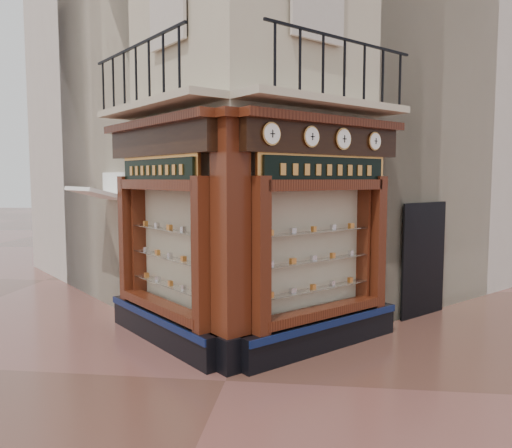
# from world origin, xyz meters

# --- Properties ---
(ground) EXTENTS (80.00, 80.00, 0.00)m
(ground) POSITION_xyz_m (0.00, 0.00, 0.00)
(ground) COLOR #543227
(ground) RESTS_ON ground
(main_building) EXTENTS (11.31, 11.31, 12.00)m
(main_building) POSITION_xyz_m (0.00, 6.16, 6.00)
(main_building) COLOR #BCB193
(main_building) RESTS_ON ground
(neighbour_left) EXTENTS (11.31, 11.31, 11.00)m
(neighbour_left) POSITION_xyz_m (-2.47, 8.63, 5.50)
(neighbour_left) COLOR beige
(neighbour_left) RESTS_ON ground
(neighbour_right) EXTENTS (11.31, 11.31, 11.00)m
(neighbour_right) POSITION_xyz_m (2.47, 8.63, 5.50)
(neighbour_right) COLOR beige
(neighbour_right) RESTS_ON ground
(shopfront_left) EXTENTS (2.86, 2.86, 3.98)m
(shopfront_left) POSITION_xyz_m (-1.41, 1.57, 1.98)
(shopfront_left) COLOR black
(shopfront_left) RESTS_ON ground
(shopfront_right) EXTENTS (2.86, 2.86, 3.98)m
(shopfront_right) POSITION_xyz_m (1.41, 1.57, 1.98)
(shopfront_right) COLOR black
(shopfront_right) RESTS_ON ground
(corner_pilaster) EXTENTS (0.85, 0.85, 3.98)m
(corner_pilaster) POSITION_xyz_m (0.00, 0.50, 1.95)
(corner_pilaster) COLOR black
(corner_pilaster) RESTS_ON ground
(balcony) EXTENTS (5.94, 2.97, 1.03)m
(balcony) POSITION_xyz_m (0.00, 1.49, 4.22)
(balcony) COLOR #BCB193
(balcony) RESTS_ON ground
(clock_a) EXTENTS (0.28, 0.28, 0.35)m
(clock_a) POSITION_xyz_m (0.62, 0.51, 3.62)
(clock_a) COLOR #B57C3C
(clock_a) RESTS_ON ground
(clock_b) EXTENTS (0.28, 0.28, 0.34)m
(clock_b) POSITION_xyz_m (1.20, 1.10, 3.62)
(clock_b) COLOR #B57C3C
(clock_b) RESTS_ON ground
(clock_c) EXTENTS (0.30, 0.30, 0.37)m
(clock_c) POSITION_xyz_m (1.73, 1.63, 3.62)
(clock_c) COLOR #B57C3C
(clock_c) RESTS_ON ground
(clock_d) EXTENTS (0.27, 0.27, 0.33)m
(clock_d) POSITION_xyz_m (2.32, 2.21, 3.62)
(clock_d) COLOR #B57C3C
(clock_d) RESTS_ON ground
(awning) EXTENTS (1.72, 1.72, 0.31)m
(awning) POSITION_xyz_m (-3.27, 3.06, 0.00)
(awning) COLOR white
(awning) RESTS_ON ground
(signboard_left) EXTENTS (1.96, 1.96, 0.52)m
(signboard_left) POSITION_xyz_m (-1.46, 1.51, 3.10)
(signboard_left) COLOR #E19242
(signboard_left) RESTS_ON ground
(signboard_right) EXTENTS (2.14, 2.14, 0.57)m
(signboard_right) POSITION_xyz_m (1.46, 1.51, 3.10)
(signboard_right) COLOR #E19242
(signboard_right) RESTS_ON ground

